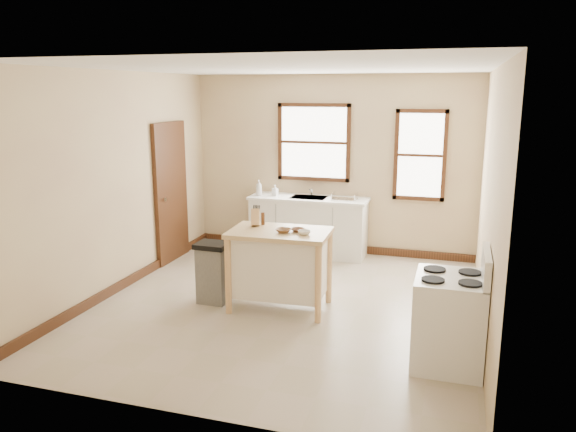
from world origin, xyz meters
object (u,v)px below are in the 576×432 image
(bowl_c, at_px, (304,233))
(gas_stove, at_px, (450,308))
(kitchen_island, at_px, (280,269))
(bowl_b, at_px, (297,230))
(trash_bin, at_px, (213,273))
(soap_bottle_a, at_px, (259,188))
(pepper_grinder, at_px, (263,219))
(soap_bottle_b, at_px, (275,190))
(dish_rack, at_px, (345,197))
(knife_block, at_px, (255,218))
(bowl_a, at_px, (284,230))

(bowl_c, relative_size, gas_stove, 0.13)
(kitchen_island, xyz_separation_m, bowl_b, (0.21, 0.02, 0.50))
(trash_bin, xyz_separation_m, gas_stove, (2.79, -0.83, 0.19))
(soap_bottle_a, height_order, pepper_grinder, soap_bottle_a)
(soap_bottle_b, height_order, kitchen_island, soap_bottle_b)
(gas_stove, bearing_deg, pepper_grinder, 153.48)
(bowl_b, bearing_deg, soap_bottle_b, 114.34)
(bowl_c, height_order, gas_stove, gas_stove)
(soap_bottle_a, xyz_separation_m, soap_bottle_b, (0.25, 0.06, -0.04))
(dish_rack, bearing_deg, trash_bin, -94.03)
(dish_rack, bearing_deg, knife_block, -85.06)
(knife_block, distance_m, gas_stove, 2.57)
(kitchen_island, bearing_deg, dish_rack, 79.74)
(bowl_a, height_order, trash_bin, bowl_a)
(trash_bin, bearing_deg, soap_bottle_a, 96.63)
(kitchen_island, height_order, bowl_b, bowl_b)
(soap_bottle_b, xyz_separation_m, kitchen_island, (0.80, -2.26, -0.53))
(soap_bottle_a, bearing_deg, pepper_grinder, -81.87)
(dish_rack, xyz_separation_m, gas_stove, (1.64, -3.15, -0.40))
(pepper_grinder, bearing_deg, gas_stove, -26.52)
(soap_bottle_b, relative_size, dish_rack, 0.47)
(gas_stove, bearing_deg, soap_bottle_b, 131.17)
(knife_block, distance_m, bowl_b, 0.58)
(soap_bottle_a, distance_m, knife_block, 2.18)
(kitchen_island, relative_size, bowl_a, 6.63)
(bowl_a, relative_size, bowl_c, 1.20)
(soap_bottle_b, distance_m, bowl_b, 2.46)
(knife_block, relative_size, bowl_a, 1.14)
(soap_bottle_b, bearing_deg, kitchen_island, -58.07)
(bowl_c, xyz_separation_m, gas_stove, (1.63, -0.80, -0.41))
(kitchen_island, relative_size, pepper_grinder, 7.77)
(soap_bottle_b, height_order, bowl_c, soap_bottle_b)
(pepper_grinder, distance_m, bowl_b, 0.54)
(soap_bottle_a, height_order, bowl_a, soap_bottle_a)
(kitchen_island, bearing_deg, pepper_grinder, 139.91)
(soap_bottle_a, height_order, kitchen_island, soap_bottle_a)
(bowl_b, xyz_separation_m, bowl_c, (0.12, -0.11, 0.00))
(bowl_a, bearing_deg, kitchen_island, 137.01)
(kitchen_island, relative_size, bowl_c, 7.96)
(pepper_grinder, height_order, bowl_a, pepper_grinder)
(soap_bottle_b, distance_m, gas_stove, 4.22)
(bowl_a, height_order, bowl_b, bowl_a)
(kitchen_island, height_order, trash_bin, kitchen_island)
(kitchen_island, relative_size, gas_stove, 1.02)
(soap_bottle_a, distance_m, bowl_b, 2.52)
(bowl_c, bearing_deg, gas_stove, -26.19)
(pepper_grinder, xyz_separation_m, gas_stove, (2.24, -1.12, -0.46))
(bowl_c, bearing_deg, bowl_b, 135.41)
(soap_bottle_a, relative_size, bowl_a, 1.42)
(pepper_grinder, bearing_deg, bowl_a, -38.92)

